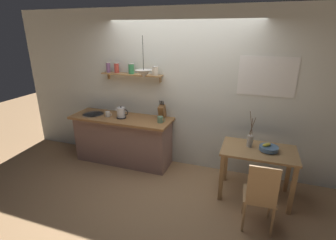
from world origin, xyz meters
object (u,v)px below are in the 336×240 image
(dining_table, at_px, (258,158))
(fruit_bowl, at_px, (269,148))
(coffee_mug_spare, at_px, (160,120))
(knife_block, at_px, (162,111))
(dining_chair_near, at_px, (260,194))
(twig_vase, at_px, (250,140))
(pendant_lamp, at_px, (144,73))
(electric_kettle, at_px, (121,113))
(coffee_mug_by_sink, at_px, (108,114))

(dining_table, distance_m, fruit_bowl, 0.21)
(coffee_mug_spare, bearing_deg, fruit_bowl, -8.44)
(knife_block, distance_m, coffee_mug_spare, 0.22)
(knife_block, bearing_deg, dining_chair_near, -34.86)
(dining_table, bearing_deg, knife_block, 164.35)
(twig_vase, height_order, pendant_lamp, pendant_lamp)
(electric_kettle, distance_m, coffee_mug_by_sink, 0.27)
(fruit_bowl, distance_m, electric_kettle, 2.45)
(fruit_bowl, relative_size, electric_kettle, 1.03)
(knife_block, height_order, coffee_mug_spare, knife_block)
(pendant_lamp, bearing_deg, dining_table, -6.95)
(coffee_mug_spare, bearing_deg, pendant_lamp, -174.66)
(dining_table, distance_m, pendant_lamp, 2.14)
(dining_table, height_order, electric_kettle, electric_kettle)
(dining_table, distance_m, coffee_mug_by_sink, 2.60)
(electric_kettle, bearing_deg, pendant_lamp, -2.16)
(dining_chair_near, xyz_separation_m, twig_vase, (-0.18, 0.77, 0.34))
(knife_block, relative_size, coffee_mug_by_sink, 2.68)
(knife_block, bearing_deg, pendant_lamp, -133.68)
(coffee_mug_by_sink, relative_size, coffee_mug_spare, 0.88)
(coffee_mug_by_sink, bearing_deg, dining_chair_near, -19.60)
(fruit_bowl, bearing_deg, coffee_mug_spare, 171.56)
(electric_kettle, bearing_deg, coffee_mug_by_sink, -175.36)
(fruit_bowl, xyz_separation_m, coffee_mug_spare, (-1.70, 0.25, 0.14))
(pendant_lamp, bearing_deg, coffee_mug_spare, 5.34)
(coffee_mug_by_sink, distance_m, pendant_lamp, 1.05)
(fruit_bowl, bearing_deg, electric_kettle, 174.24)
(fruit_bowl, xyz_separation_m, electric_kettle, (-2.43, 0.24, 0.18))
(dining_chair_near, height_order, twig_vase, twig_vase)
(dining_chair_near, xyz_separation_m, pendant_lamp, (-1.89, 0.94, 1.18))
(twig_vase, bearing_deg, pendant_lamp, 174.38)
(electric_kettle, xyz_separation_m, pendant_lamp, (0.46, -0.02, 0.71))
(dining_chair_near, height_order, electric_kettle, electric_kettle)
(dining_table, bearing_deg, fruit_bowl, -1.09)
(dining_chair_near, relative_size, coffee_mug_spare, 6.76)
(dining_chair_near, relative_size, knife_block, 2.87)
(coffee_mug_by_sink, distance_m, coffee_mug_spare, 0.99)
(coffee_mug_by_sink, bearing_deg, pendant_lamp, 0.29)
(knife_block, bearing_deg, electric_kettle, -162.66)
(dining_chair_near, relative_size, electric_kettle, 3.76)
(pendant_lamp, bearing_deg, fruit_bowl, -6.60)
(coffee_mug_spare, bearing_deg, coffee_mug_by_sink, -178.35)
(electric_kettle, distance_m, knife_block, 0.72)
(dining_table, xyz_separation_m, dining_chair_near, (0.05, -0.71, -0.12))
(knife_block, height_order, pendant_lamp, pendant_lamp)
(dining_chair_near, distance_m, fruit_bowl, 0.77)
(electric_kettle, relative_size, coffee_mug_spare, 1.80)
(electric_kettle, height_order, coffee_mug_spare, electric_kettle)
(fruit_bowl, height_order, knife_block, knife_block)
(dining_chair_near, relative_size, fruit_bowl, 3.66)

